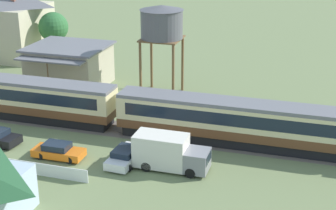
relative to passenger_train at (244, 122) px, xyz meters
name	(u,v)px	position (x,y,z in m)	size (l,w,h in m)	color
passenger_train	(244,122)	(0.00, 0.00, 0.00)	(113.10, 2.94, 3.94)	brown
railway_track	(190,138)	(-4.69, 0.00, -2.18)	(159.13, 3.60, 0.04)	#665B51
station_building	(70,66)	(-21.79, 10.28, 0.23)	(8.76, 8.93, 4.77)	#BCB293
station_house_grey_roof	(5,19)	(-36.30, 19.70, 2.97)	(11.24, 9.93, 9.97)	beige
water_tower	(162,23)	(-10.77, 10.70, 5.73)	(4.71, 4.71, 9.85)	brown
parked_car_orange	(58,151)	(-14.07, -6.94, -1.58)	(4.27, 1.77, 1.30)	orange
parked_car_white	(126,156)	(-8.45, -6.13, -1.57)	(2.42, 4.46, 1.30)	white
delivery_truck_grey	(168,152)	(-4.87, -6.06, -0.80)	(5.92, 2.23, 2.78)	gray
yard_tree_1	(53,27)	(-28.63, 19.24, 2.44)	(3.93, 3.93, 6.62)	#4C3823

